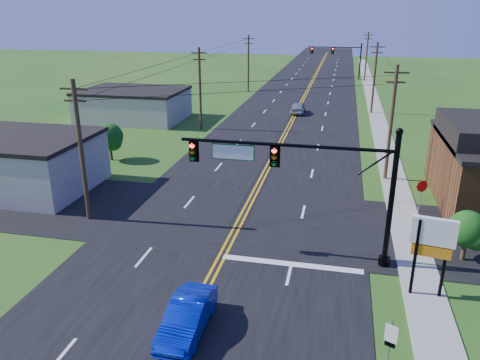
% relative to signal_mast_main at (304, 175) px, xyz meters
% --- Properties ---
extents(ground, '(260.00, 260.00, 0.00)m').
position_rel_signal_mast_main_xyz_m(ground, '(-4.34, -8.00, -4.75)').
color(ground, '#1C4E16').
rests_on(ground, ground).
extents(road_main, '(16.00, 220.00, 0.04)m').
position_rel_signal_mast_main_xyz_m(road_main, '(-4.34, 42.00, -4.73)').
color(road_main, black).
rests_on(road_main, ground).
extents(road_cross, '(70.00, 10.00, 0.04)m').
position_rel_signal_mast_main_xyz_m(road_cross, '(-4.34, 4.00, -4.73)').
color(road_cross, black).
rests_on(road_cross, ground).
extents(sidewalk, '(2.00, 160.00, 0.08)m').
position_rel_signal_mast_main_xyz_m(sidewalk, '(6.16, 32.00, -4.71)').
color(sidewalk, gray).
rests_on(sidewalk, ground).
extents(signal_mast_main, '(11.30, 0.60, 7.48)m').
position_rel_signal_mast_main_xyz_m(signal_mast_main, '(0.00, 0.00, 0.00)').
color(signal_mast_main, black).
rests_on(signal_mast_main, ground).
extents(signal_mast_far, '(10.98, 0.60, 7.48)m').
position_rel_signal_mast_main_xyz_m(signal_mast_far, '(0.10, 72.00, -0.20)').
color(signal_mast_far, black).
rests_on(signal_mast_far, ground).
extents(cream_bldg_near, '(10.20, 8.20, 4.10)m').
position_rel_signal_mast_main_xyz_m(cream_bldg_near, '(-21.34, 6.00, -2.69)').
color(cream_bldg_near, '#BBB6A0').
rests_on(cream_bldg_near, ground).
extents(cream_bldg_far, '(12.20, 9.20, 3.70)m').
position_rel_signal_mast_main_xyz_m(cream_bldg_far, '(-23.34, 30.00, -2.89)').
color(cream_bldg_far, '#BBB6A0').
rests_on(cream_bldg_far, ground).
extents(utility_pole_left_a, '(1.80, 0.28, 9.00)m').
position_rel_signal_mast_main_xyz_m(utility_pole_left_a, '(-13.84, 2.00, -0.03)').
color(utility_pole_left_a, '#392C19').
rests_on(utility_pole_left_a, ground).
extents(utility_pole_left_b, '(1.80, 0.28, 9.00)m').
position_rel_signal_mast_main_xyz_m(utility_pole_left_b, '(-13.84, 27.00, -0.03)').
color(utility_pole_left_b, '#392C19').
rests_on(utility_pole_left_b, ground).
extents(utility_pole_left_c, '(1.80, 0.28, 9.00)m').
position_rel_signal_mast_main_xyz_m(utility_pole_left_c, '(-13.84, 54.00, -0.03)').
color(utility_pole_left_c, '#392C19').
rests_on(utility_pole_left_c, ground).
extents(utility_pole_right_a, '(1.80, 0.28, 9.00)m').
position_rel_signal_mast_main_xyz_m(utility_pole_right_a, '(5.46, 14.00, -0.03)').
color(utility_pole_right_a, '#392C19').
rests_on(utility_pole_right_a, ground).
extents(utility_pole_right_b, '(1.80, 0.28, 9.00)m').
position_rel_signal_mast_main_xyz_m(utility_pole_right_b, '(5.46, 40.00, -0.03)').
color(utility_pole_right_b, '#392C19').
rests_on(utility_pole_right_b, ground).
extents(utility_pole_right_c, '(1.80, 0.28, 9.00)m').
position_rel_signal_mast_main_xyz_m(utility_pole_right_c, '(5.46, 70.00, -0.03)').
color(utility_pole_right_c, '#392C19').
rests_on(utility_pole_right_c, ground).
extents(tree_right_back, '(3.00, 3.00, 4.10)m').
position_rel_signal_mast_main_xyz_m(tree_right_back, '(11.66, 18.00, -2.15)').
color(tree_right_back, '#392C19').
rests_on(tree_right_back, ground).
extents(shrub_corner, '(2.00, 2.00, 2.86)m').
position_rel_signal_mast_main_xyz_m(shrub_corner, '(8.66, 1.50, -2.90)').
color(shrub_corner, '#392C19').
rests_on(shrub_corner, ground).
extents(tree_left, '(2.40, 2.40, 3.37)m').
position_rel_signal_mast_main_xyz_m(tree_left, '(-18.34, 14.00, -2.59)').
color(tree_left, '#392C19').
rests_on(tree_left, ground).
extents(blue_car, '(1.51, 4.31, 1.42)m').
position_rel_signal_mast_main_xyz_m(blue_car, '(-3.99, -7.42, -4.04)').
color(blue_car, '#081EB7').
rests_on(blue_car, ground).
extents(distant_car, '(1.75, 4.28, 1.46)m').
position_rel_signal_mast_main_xyz_m(distant_car, '(-3.90, 37.75, -4.02)').
color(distant_car, '#AFAFB4').
rests_on(distant_car, ground).
extents(route_sign, '(0.46, 0.23, 1.99)m').
position_rel_signal_mast_main_xyz_m(route_sign, '(4.11, -7.55, -3.59)').
color(route_sign, slate).
rests_on(route_sign, ground).
extents(stop_sign, '(0.76, 0.34, 2.27)m').
position_rel_signal_mast_main_xyz_m(stop_sign, '(7.22, 7.70, -3.12)').
color(stop_sign, slate).
rests_on(stop_sign, ground).
extents(pylon_sign, '(1.97, 0.59, 4.02)m').
position_rel_signal_mast_main_xyz_m(pylon_sign, '(6.16, -2.49, -1.81)').
color(pylon_sign, black).
rests_on(pylon_sign, ground).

